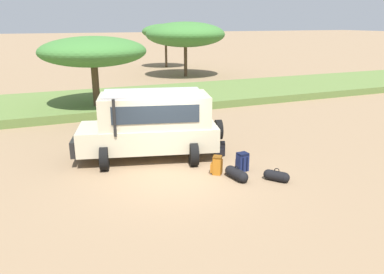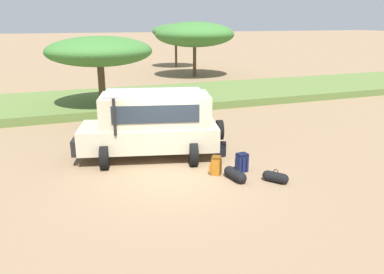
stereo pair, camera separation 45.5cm
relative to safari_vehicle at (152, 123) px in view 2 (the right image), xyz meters
name	(u,v)px [view 2 (the right image)]	position (x,y,z in m)	size (l,w,h in m)	color
ground_plane	(175,176)	(0.20, -2.00, -1.29)	(320.00, 320.00, 0.00)	#8C7051
grass_bank	(115,101)	(0.20, 9.75, -1.07)	(120.00, 7.00, 0.44)	#5B7538
safari_vehicle	(152,123)	(0.00, 0.00, 0.00)	(5.47, 3.48, 2.44)	beige
backpack_beside_front_wheel	(216,166)	(1.52, -2.31, -0.99)	(0.44, 0.42, 0.62)	#B26619
backpack_cluster_center	(242,163)	(2.43, -2.37, -0.99)	(0.39, 0.42, 0.63)	navy
backpack_near_rear_wheel	(221,149)	(2.42, -0.73, -1.04)	(0.47, 0.46, 0.52)	black
duffel_bag_low_black_case	(275,177)	(3.01, -3.53, -1.13)	(0.64, 0.73, 0.43)	black
duffel_bag_soft_canvas	(235,174)	(1.91, -2.93, -1.12)	(0.45, 0.97, 0.45)	black
acacia_tree_left_mid	(99,51)	(-0.75, 7.80, 2.00)	(5.56, 5.17, 4.08)	brown
acacia_tree_centre_back	(195,34)	(8.96, 19.31, 2.39)	(7.03, 6.76, 4.78)	brown
acacia_tree_right_mid	(176,32)	(9.61, 26.70, 2.44)	(5.02, 4.96, 4.56)	brown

